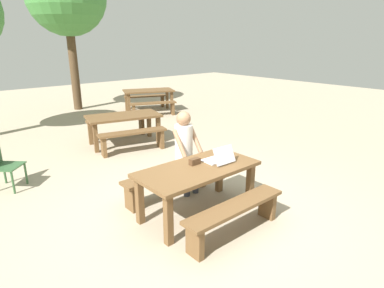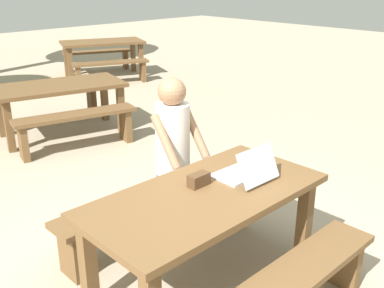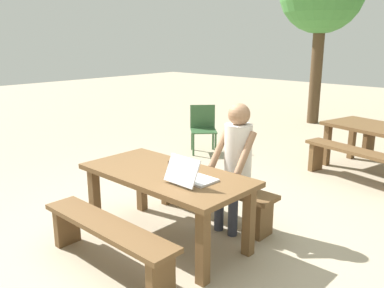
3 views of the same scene
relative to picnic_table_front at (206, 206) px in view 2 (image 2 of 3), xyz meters
The scene contains 12 objects.
ground_plane 0.60m from the picnic_table_front, ahead, with size 30.00×30.00×0.00m, color tan.
picnic_table_front is the anchor object (origin of this frame).
bench_far 0.76m from the picnic_table_front, 90.00° to the left, with size 1.53×0.30×0.43m.
laptop 0.40m from the picnic_table_front, ahead, with size 0.36×0.37×0.25m.
small_pouch 0.19m from the picnic_table_front, 71.35° to the left, with size 0.16×0.08×0.09m.
person_seated 0.77m from the picnic_table_front, 63.97° to the left, with size 0.39×0.40×1.33m.
picnic_table_mid 3.68m from the picnic_table_front, 76.56° to the left, with size 1.81×1.21×0.70m.
bench_mid_south 3.02m from the picnic_table_front, 76.55° to the left, with size 1.52×0.64×0.47m.
bench_mid_north 4.36m from the picnic_table_front, 76.58° to the left, with size 1.52×0.64×0.47m.
picnic_table_rear 7.10m from the picnic_table_front, 62.13° to the left, with size 1.84×1.40×0.75m.
bench_rear_south 6.40m from the picnic_table_front, 61.47° to the left, with size 1.49×0.83×0.45m.
bench_rear_north 7.82m from the picnic_table_front, 62.66° to the left, with size 1.49×0.83×0.45m.
Camera 2 is at (-1.97, -1.91, 2.10)m, focal length 42.60 mm.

